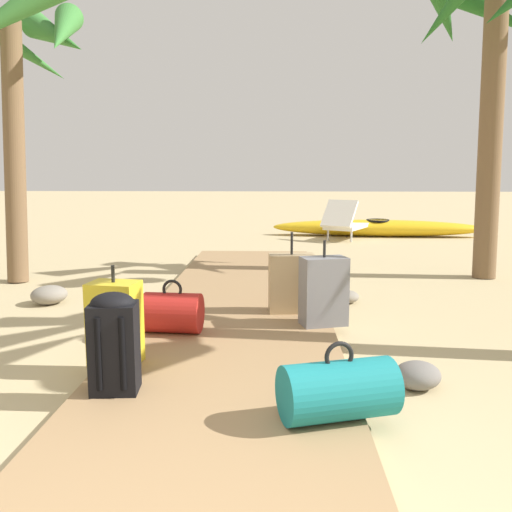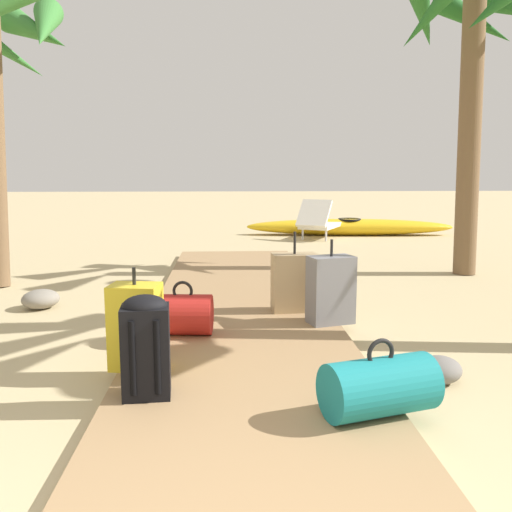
{
  "view_description": "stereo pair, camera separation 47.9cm",
  "coord_description": "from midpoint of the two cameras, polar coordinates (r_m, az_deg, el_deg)",
  "views": [
    {
      "loc": [
        0.36,
        -1.13,
        1.4
      ],
      "look_at": [
        0.16,
        4.24,
        0.55
      ],
      "focal_mm": 38.84,
      "sensor_mm": 36.0,
      "label": 1
    },
    {
      "loc": [
        -0.11,
        -1.13,
        1.4
      ],
      "look_at": [
        0.16,
        4.24,
        0.55
      ],
      "focal_mm": 38.84,
      "sensor_mm": 36.0,
      "label": 2
    }
  ],
  "objects": [
    {
      "name": "ground_plane",
      "position": [
        4.44,
        0.45,
        -9.4
      ],
      "size": [
        60.0,
        60.0,
        0.0
      ],
      "primitive_type": "plane",
      "color": "tan"
    },
    {
      "name": "duffel_bag_teal",
      "position": [
        3.08,
        13.03,
        -13.38
      ],
      "size": [
        0.67,
        0.48,
        0.43
      ],
      "color": "#197A7F",
      "rests_on": "boardwalk"
    },
    {
      "name": "palm_tree_far_left",
      "position": [
        7.56,
        -22.57,
        19.0
      ],
      "size": [
        2.13,
        2.23,
        3.57
      ],
      "color": "brown",
      "rests_on": "ground"
    },
    {
      "name": "palm_tree_far_right",
      "position": [
        7.94,
        24.8,
        19.61
      ],
      "size": [
        2.01,
        2.06,
        3.96
      ],
      "color": "brown",
      "rests_on": "ground"
    },
    {
      "name": "suitcase_yellow",
      "position": [
        3.84,
        -10.87,
        -6.84
      ],
      "size": [
        0.36,
        0.28,
        0.68
      ],
      "color": "gold",
      "rests_on": "boardwalk"
    },
    {
      "name": "rock_right_far",
      "position": [
        5.94,
        11.6,
        -4.16
      ],
      "size": [
        0.37,
        0.37,
        0.13
      ],
      "primitive_type": "ellipsoid",
      "rotation": [
        0.0,
        0.0,
        2.27
      ],
      "color": "gray",
      "rests_on": "ground"
    },
    {
      "name": "rock_right_near",
      "position": [
        3.85,
        19.83,
        -11.53
      ],
      "size": [
        0.42,
        0.42,
        0.17
      ],
      "primitive_type": "ellipsoid",
      "rotation": [
        0.0,
        0.0,
        0.71
      ],
      "color": "slate",
      "rests_on": "ground"
    },
    {
      "name": "suitcase_tan",
      "position": [
        5.16,
        6.33,
        -2.8
      ],
      "size": [
        0.43,
        0.26,
        0.75
      ],
      "color": "tan",
      "rests_on": "boardwalk"
    },
    {
      "name": "rock_left_far",
      "position": [
        6.09,
        -18.45,
        -3.83
      ],
      "size": [
        0.51,
        0.51,
        0.2
      ],
      "primitive_type": "ellipsoid",
      "rotation": [
        0.0,
        0.0,
        2.39
      ],
      "color": "gray",
      "rests_on": "ground"
    },
    {
      "name": "lounge_chair",
      "position": [
        11.25,
        10.58,
        3.39
      ],
      "size": [
        1.23,
        1.64,
        0.8
      ],
      "color": "white",
      "rests_on": "ground"
    },
    {
      "name": "suitcase_grey",
      "position": [
        4.76,
        9.86,
        -3.61
      ],
      "size": [
        0.43,
        0.32,
        0.73
      ],
      "color": "slate",
      "rests_on": "boardwalk"
    },
    {
      "name": "kayak",
      "position": [
        11.87,
        13.54,
        2.83
      ],
      "size": [
        4.4,
        0.95,
        0.35
      ],
      "color": "gold",
      "rests_on": "ground"
    },
    {
      "name": "duffel_bag_red",
      "position": [
        4.53,
        -5.58,
        -5.83
      ],
      "size": [
        0.49,
        0.36,
        0.44
      ],
      "color": "red",
      "rests_on": "boardwalk"
    },
    {
      "name": "backpack_black",
      "position": [
        3.35,
        -10.46,
        -8.57
      ],
      "size": [
        0.29,
        0.25,
        0.61
      ],
      "color": "black",
      "rests_on": "boardwalk"
    },
    {
      "name": "boardwalk",
      "position": [
        5.17,
        0.71,
        -6.28
      ],
      "size": [
        1.69,
        7.71,
        0.08
      ],
      "primitive_type": "cube",
      "color": "#9E7A51",
      "rests_on": "ground"
    }
  ]
}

